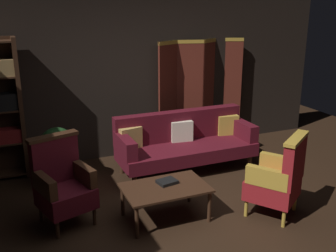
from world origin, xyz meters
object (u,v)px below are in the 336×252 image
(armchair_gilt_accent, at_px, (279,178))
(book_black_cloth, at_px, (167,182))
(velvet_couch, at_px, (184,141))
(armchair_wing_left, at_px, (62,183))
(potted_plant, at_px, (58,153))
(folding_screen, at_px, (200,92))
(coffee_table, at_px, (165,190))

(armchair_gilt_accent, relative_size, book_black_cloth, 4.64)
(velvet_couch, bearing_deg, armchair_wing_left, -156.12)
(potted_plant, bearing_deg, folding_screen, 15.51)
(velvet_couch, xyz_separation_m, armchair_gilt_accent, (0.43, -1.74, 0.04))
(coffee_table, bearing_deg, book_black_cloth, 54.19)
(coffee_table, relative_size, book_black_cloth, 4.46)
(velvet_couch, distance_m, armchair_gilt_accent, 1.79)
(book_black_cloth, bearing_deg, armchair_gilt_accent, -23.09)
(potted_plant, bearing_deg, velvet_couch, -4.60)
(velvet_couch, distance_m, armchair_wing_left, 2.16)
(armchair_wing_left, relative_size, potted_plant, 1.22)
(folding_screen, distance_m, armchair_gilt_accent, 2.66)
(velvet_couch, relative_size, coffee_table, 2.12)
(armchair_gilt_accent, xyz_separation_m, book_black_cloth, (-1.23, 0.52, -0.05))
(coffee_table, xyz_separation_m, armchair_gilt_accent, (1.29, -0.44, 0.12))
(armchair_gilt_accent, height_order, potted_plant, armchair_gilt_accent)
(coffee_table, bearing_deg, armchair_gilt_accent, -19.07)
(armchair_wing_left, bearing_deg, book_black_cloth, -16.01)
(folding_screen, xyz_separation_m, potted_plant, (-2.58, -0.72, -0.49))
(velvet_couch, relative_size, armchair_wing_left, 2.04)
(folding_screen, height_order, armchair_wing_left, folding_screen)
(potted_plant, relative_size, book_black_cloth, 3.80)
(folding_screen, xyz_separation_m, armchair_gilt_accent, (-0.27, -2.60, -0.50))
(potted_plant, bearing_deg, book_black_cloth, -51.54)
(folding_screen, height_order, potted_plant, folding_screen)
(armchair_wing_left, xyz_separation_m, book_black_cloth, (1.18, -0.34, -0.05))
(armchair_gilt_accent, xyz_separation_m, potted_plant, (-2.31, 1.89, 0.00))
(coffee_table, distance_m, potted_plant, 1.77)
(armchair_gilt_accent, height_order, book_black_cloth, armchair_gilt_accent)
(velvet_couch, height_order, armchair_gilt_accent, armchair_gilt_accent)
(folding_screen, bearing_deg, potted_plant, -164.49)
(folding_screen, xyz_separation_m, coffee_table, (-1.55, -2.16, -0.61))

